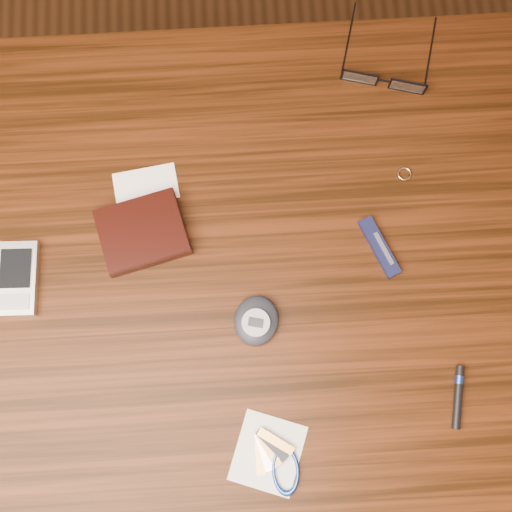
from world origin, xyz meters
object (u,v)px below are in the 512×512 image
object	(u,v)px
notepad_keys	(277,461)
pocket_knife	(379,247)
desk	(226,278)
pda_phone	(17,278)
wallet_and_card	(143,231)
eyeglasses	(384,78)
pedometer	(256,321)

from	to	relation	value
notepad_keys	pocket_knife	world-z (taller)	pocket_knife
desk	pda_phone	world-z (taller)	pda_phone
notepad_keys	pocket_knife	size ratio (longest dim) A/B	1.29
wallet_and_card	notepad_keys	distance (m)	0.34
desk	wallet_and_card	world-z (taller)	wallet_and_card
desk	pocket_knife	world-z (taller)	pocket_knife
wallet_and_card	pda_phone	xyz separation A→B (m)	(-0.17, -0.05, -0.00)
wallet_and_card	pocket_knife	bearing A→B (deg)	-6.88
pda_phone	pocket_knife	distance (m)	0.48
desk	eyeglasses	xyz separation A→B (m)	(0.24, 0.25, 0.11)
wallet_and_card	notepad_keys	world-z (taller)	wallet_and_card
wallet_and_card	pda_phone	world-z (taller)	wallet_and_card
desk	eyeglasses	distance (m)	0.36
wallet_and_card	pedometer	xyz separation A→B (m)	(0.14, -0.13, -0.00)
eyeglasses	pda_phone	bearing A→B (deg)	-153.24
desk	notepad_keys	world-z (taller)	notepad_keys
pedometer	pocket_knife	distance (m)	0.19
pda_phone	pocket_knife	bearing A→B (deg)	1.87
wallet_and_card	pocket_knife	world-z (taller)	wallet_and_card
desk	notepad_keys	size ratio (longest dim) A/B	9.03
pocket_knife	wallet_and_card	bearing A→B (deg)	173.12
desk	eyeglasses	world-z (taller)	eyeglasses
wallet_and_card	eyeglasses	bearing A→B (deg)	30.73
pda_phone	pedometer	world-z (taller)	pedometer
eyeglasses	wallet_and_card	bearing A→B (deg)	-149.27
eyeglasses	pocket_knife	xyz separation A→B (m)	(-0.03, -0.24, -0.01)
notepad_keys	pda_phone	bearing A→B (deg)	142.73
desk	eyeglasses	bearing A→B (deg)	46.46
pedometer	desk	bearing A→B (deg)	117.42
pda_phone	notepad_keys	distance (m)	0.41
eyeglasses	pda_phone	size ratio (longest dim) A/B	1.50
eyeglasses	notepad_keys	bearing A→B (deg)	-109.85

